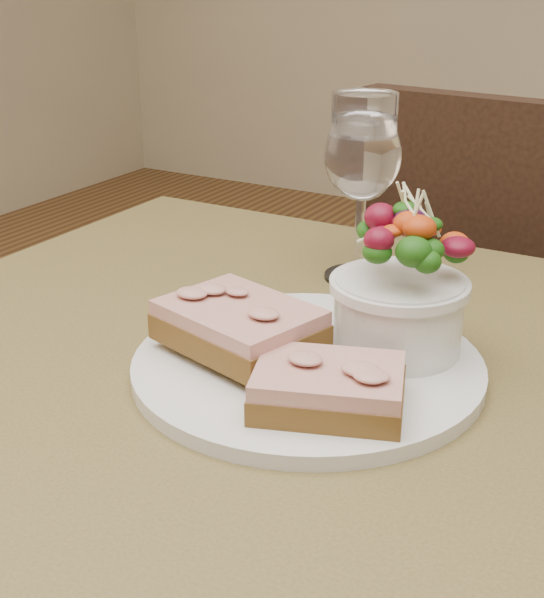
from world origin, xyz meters
The scene contains 9 objects.
cafe_table centered at (0.00, 0.00, 0.65)m, with size 0.80×0.80×0.75m.
chair_far centered at (0.07, 0.70, 0.29)m, with size 0.47×0.47×0.90m.
dinner_plate centered at (0.02, 0.03, 0.76)m, with size 0.28×0.28×0.01m, color silver.
sandwich_front centered at (0.07, -0.03, 0.78)m, with size 0.13×0.11×0.03m.
sandwich_back centered at (-0.03, 0.01, 0.79)m, with size 0.14×0.12×0.03m.
ramekin centered at (-0.05, 0.02, 0.78)m, with size 0.07×0.07×0.04m.
salad_bowl centered at (0.07, 0.08, 0.82)m, with size 0.10×0.10×0.13m.
garnish centered at (-0.05, 0.09, 0.77)m, with size 0.05×0.04×0.02m.
wine_glass centered at (-0.03, 0.24, 0.87)m, with size 0.08×0.08×0.18m.
Camera 1 is at (0.29, -0.50, 1.06)m, focal length 50.00 mm.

